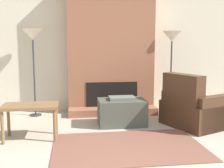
# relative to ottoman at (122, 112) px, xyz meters

# --- Properties ---
(wall_back) EXTENTS (6.83, 0.06, 2.60)m
(wall_back) POSITION_rel_ottoman_xyz_m (-0.05, 1.23, 1.08)
(wall_back) COLOR beige
(wall_back) RESTS_ON ground_plane
(fireplace) EXTENTS (1.68, 0.70, 2.60)m
(fireplace) POSITION_rel_ottoman_xyz_m (-0.05, 1.00, 1.02)
(fireplace) COLOR #935B42
(fireplace) RESTS_ON ground_plane
(ottoman) EXTENTS (0.77, 0.51, 0.48)m
(ottoman) POSITION_rel_ottoman_xyz_m (0.00, 0.00, 0.00)
(ottoman) COLOR #474C42
(ottoman) RESTS_ON ground_plane
(armchair) EXTENTS (1.27, 1.21, 0.87)m
(armchair) POSITION_rel_ottoman_xyz_m (1.21, -0.21, 0.04)
(armchair) COLOR #422819
(armchair) RESTS_ON ground_plane
(side_table) EXTENTS (0.77, 0.44, 0.49)m
(side_table) POSITION_rel_ottoman_xyz_m (-1.40, -0.52, 0.20)
(side_table) COLOR brown
(side_table) RESTS_ON ground_plane
(floor_lamp_left) EXTENTS (0.37, 0.37, 1.61)m
(floor_lamp_left) POSITION_rel_ottoman_xyz_m (-1.51, 0.82, 1.21)
(floor_lamp_left) COLOR #333333
(floor_lamp_left) RESTS_ON ground_plane
(floor_lamp_right) EXTENTS (0.37, 0.37, 1.59)m
(floor_lamp_right) POSITION_rel_ottoman_xyz_m (1.13, 0.82, 1.19)
(floor_lamp_right) COLOR #333333
(floor_lamp_right) RESTS_ON ground_plane
(area_rug) EXTENTS (1.95, 1.27, 0.01)m
(area_rug) POSITION_rel_ottoman_xyz_m (-0.09, -1.03, -0.21)
(area_rug) COLOR brown
(area_rug) RESTS_ON ground_plane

